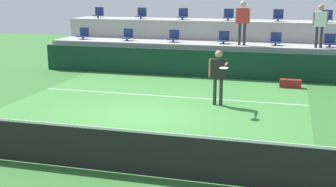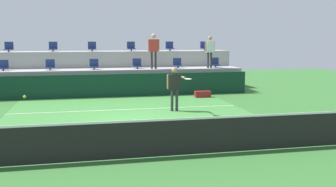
# 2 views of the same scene
# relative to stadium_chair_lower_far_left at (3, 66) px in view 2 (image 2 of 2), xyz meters

# --- Properties ---
(ground_plane) EXTENTS (40.00, 40.00, 0.00)m
(ground_plane) POSITION_rel_stadium_chair_lower_far_left_xyz_m (5.36, -7.23, -1.46)
(ground_plane) COLOR #336B2D
(court_inner_paint) EXTENTS (9.00, 10.00, 0.01)m
(court_inner_paint) POSITION_rel_stadium_chair_lower_far_left_xyz_m (5.36, -6.23, -1.46)
(court_inner_paint) COLOR #3D7F38
(court_inner_paint) RESTS_ON ground_plane
(court_service_line) EXTENTS (9.00, 0.06, 0.00)m
(court_service_line) POSITION_rel_stadium_chair_lower_far_left_xyz_m (5.36, -4.83, -1.46)
(court_service_line) COLOR white
(court_service_line) RESTS_ON ground_plane
(tennis_net) EXTENTS (10.48, 0.08, 1.07)m
(tennis_net) POSITION_rel_stadium_chair_lower_far_left_xyz_m (5.36, -11.23, -0.97)
(tennis_net) COLOR black
(tennis_net) RESTS_ON ground_plane
(sponsor_backboard) EXTENTS (13.00, 0.16, 1.10)m
(sponsor_backboard) POSITION_rel_stadium_chair_lower_far_left_xyz_m (5.36, -1.23, -0.91)
(sponsor_backboard) COLOR #0F3323
(sponsor_backboard) RESTS_ON ground_plane
(seating_tier_lower) EXTENTS (13.00, 1.80, 1.25)m
(seating_tier_lower) POSITION_rel_stadium_chair_lower_far_left_xyz_m (5.36, 0.07, -0.84)
(seating_tier_lower) COLOR #9E9E99
(seating_tier_lower) RESTS_ON ground_plane
(seating_tier_upper) EXTENTS (13.00, 1.80, 2.10)m
(seating_tier_upper) POSITION_rel_stadium_chair_lower_far_left_xyz_m (5.36, 1.87, -0.41)
(seating_tier_upper) COLOR #9E9E99
(seating_tier_upper) RESTS_ON ground_plane
(stadium_chair_lower_far_left) EXTENTS (0.44, 0.40, 0.52)m
(stadium_chair_lower_far_left) POSITION_rel_stadium_chair_lower_far_left_xyz_m (0.00, 0.00, 0.00)
(stadium_chair_lower_far_left) COLOR #2D2D33
(stadium_chair_lower_far_left) RESTS_ON seating_tier_lower
(stadium_chair_lower_left) EXTENTS (0.44, 0.40, 0.52)m
(stadium_chair_lower_left) POSITION_rel_stadium_chair_lower_far_left_xyz_m (2.15, 0.00, 0.00)
(stadium_chair_lower_left) COLOR #2D2D33
(stadium_chair_lower_left) RESTS_ON seating_tier_lower
(stadium_chair_lower_mid_left) EXTENTS (0.44, 0.40, 0.52)m
(stadium_chair_lower_mid_left) POSITION_rel_stadium_chair_lower_far_left_xyz_m (4.27, 0.00, 0.00)
(stadium_chair_lower_mid_left) COLOR #2D2D33
(stadium_chair_lower_mid_left) RESTS_ON seating_tier_lower
(stadium_chair_lower_mid_right) EXTENTS (0.44, 0.40, 0.52)m
(stadium_chair_lower_mid_right) POSITION_rel_stadium_chair_lower_far_left_xyz_m (6.46, 0.00, 0.00)
(stadium_chair_lower_mid_right) COLOR #2D2D33
(stadium_chair_lower_mid_right) RESTS_ON seating_tier_lower
(stadium_chair_lower_right) EXTENTS (0.44, 0.40, 0.52)m
(stadium_chair_lower_right) POSITION_rel_stadium_chair_lower_far_left_xyz_m (8.59, 0.00, 0.00)
(stadium_chair_lower_right) COLOR #2D2D33
(stadium_chair_lower_right) RESTS_ON seating_tier_lower
(stadium_chair_lower_far_right) EXTENTS (0.44, 0.40, 0.52)m
(stadium_chair_lower_far_right) POSITION_rel_stadium_chair_lower_far_left_xyz_m (10.68, 0.00, 0.00)
(stadium_chair_lower_far_right) COLOR #2D2D33
(stadium_chair_lower_far_right) RESTS_ON seating_tier_lower
(stadium_chair_upper_far_left) EXTENTS (0.44, 0.40, 0.52)m
(stadium_chair_upper_far_left) POSITION_rel_stadium_chair_lower_far_left_xyz_m (-0.02, 1.80, 0.85)
(stadium_chair_upper_far_left) COLOR #2D2D33
(stadium_chair_upper_far_left) RESTS_ON seating_tier_upper
(stadium_chair_upper_left) EXTENTS (0.44, 0.40, 0.52)m
(stadium_chair_upper_left) POSITION_rel_stadium_chair_lower_far_left_xyz_m (2.20, 1.80, 0.85)
(stadium_chair_upper_left) COLOR #2D2D33
(stadium_chair_upper_left) RESTS_ON seating_tier_upper
(stadium_chair_upper_mid_left) EXTENTS (0.44, 0.40, 0.52)m
(stadium_chair_upper_mid_left) POSITION_rel_stadium_chair_lower_far_left_xyz_m (4.25, 1.80, 0.85)
(stadium_chair_upper_mid_left) COLOR #2D2D33
(stadium_chair_upper_mid_left) RESTS_ON seating_tier_upper
(stadium_chair_upper_mid_right) EXTENTS (0.44, 0.40, 0.52)m
(stadium_chair_upper_mid_right) POSITION_rel_stadium_chair_lower_far_left_xyz_m (6.38, 1.80, 0.85)
(stadium_chair_upper_mid_right) COLOR #2D2D33
(stadium_chair_upper_mid_right) RESTS_ON seating_tier_upper
(stadium_chair_upper_right) EXTENTS (0.44, 0.40, 0.52)m
(stadium_chair_upper_right) POSITION_rel_stadium_chair_lower_far_left_xyz_m (8.58, 1.80, 0.85)
(stadium_chair_upper_right) COLOR #2D2D33
(stadium_chair_upper_right) RESTS_ON seating_tier_upper
(stadium_chair_upper_far_right) EXTENTS (0.44, 0.40, 0.52)m
(stadium_chair_upper_far_right) POSITION_rel_stadium_chair_lower_far_left_xyz_m (10.64, 1.80, 0.85)
(stadium_chair_upper_far_right) COLOR #2D2D33
(stadium_chair_upper_far_right) RESTS_ON seating_tier_upper
(tennis_player) EXTENTS (0.73, 1.18, 1.70)m
(tennis_player) POSITION_rel_stadium_chair_lower_far_left_xyz_m (7.13, -5.54, -0.42)
(tennis_player) COLOR #2D2D33
(tennis_player) RESTS_ON ground_plane
(spectator_in_grey) EXTENTS (0.62, 0.24, 1.78)m
(spectator_in_grey) POSITION_rel_stadium_chair_lower_far_left_xyz_m (7.25, -0.38, 0.87)
(spectator_in_grey) COLOR #2D2D33
(spectator_in_grey) RESTS_ON seating_tier_lower
(spectator_leaning_on_rail) EXTENTS (0.58, 0.27, 1.66)m
(spectator_leaning_on_rail) POSITION_rel_stadium_chair_lower_far_left_xyz_m (10.24, -0.38, 0.79)
(spectator_leaning_on_rail) COLOR #2D2D33
(spectator_leaning_on_rail) RESTS_ON seating_tier_lower
(tennis_ball) EXTENTS (0.07, 0.07, 0.07)m
(tennis_ball) POSITION_rel_stadium_chair_lower_far_left_xyz_m (2.34, -10.36, -0.05)
(tennis_ball) COLOR #CCE033
(equipment_bag) EXTENTS (0.76, 0.28, 0.30)m
(equipment_bag) POSITION_rel_stadium_chair_lower_far_left_xyz_m (9.27, -2.33, -1.31)
(equipment_bag) COLOR maroon
(equipment_bag) RESTS_ON ground_plane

